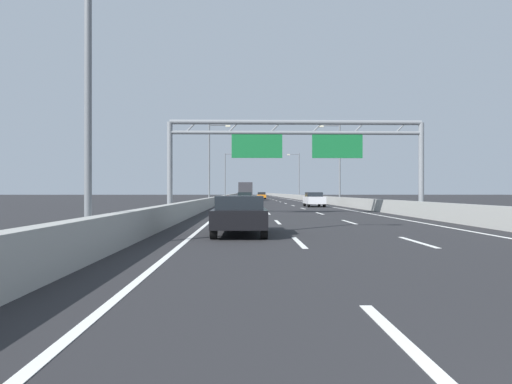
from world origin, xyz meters
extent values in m
plane|color=#262628|center=(0.00, 100.00, 0.00)|extent=(260.00, 260.00, 0.00)
cube|color=white|center=(-1.80, 3.50, 0.01)|extent=(0.16, 3.00, 0.01)
cube|color=white|center=(-1.80, 12.50, 0.01)|extent=(0.16, 3.00, 0.01)
cube|color=white|center=(-1.80, 21.50, 0.01)|extent=(0.16, 3.00, 0.01)
cube|color=white|center=(-1.80, 30.50, 0.01)|extent=(0.16, 3.00, 0.01)
cube|color=white|center=(-1.80, 39.50, 0.01)|extent=(0.16, 3.00, 0.01)
cube|color=white|center=(-1.80, 48.50, 0.01)|extent=(0.16, 3.00, 0.01)
cube|color=white|center=(-1.80, 57.50, 0.01)|extent=(0.16, 3.00, 0.01)
cube|color=white|center=(-1.80, 66.50, 0.01)|extent=(0.16, 3.00, 0.01)
cube|color=white|center=(-1.80, 75.50, 0.01)|extent=(0.16, 3.00, 0.01)
cube|color=white|center=(-1.80, 84.50, 0.01)|extent=(0.16, 3.00, 0.01)
cube|color=white|center=(-1.80, 93.50, 0.01)|extent=(0.16, 3.00, 0.01)
cube|color=white|center=(-1.80, 102.50, 0.01)|extent=(0.16, 3.00, 0.01)
cube|color=white|center=(-1.80, 111.50, 0.01)|extent=(0.16, 3.00, 0.01)
cube|color=white|center=(-1.80, 120.50, 0.01)|extent=(0.16, 3.00, 0.01)
cube|color=white|center=(-1.80, 129.50, 0.01)|extent=(0.16, 3.00, 0.01)
cube|color=white|center=(-1.80, 138.50, 0.01)|extent=(0.16, 3.00, 0.01)
cube|color=white|center=(-1.80, 147.50, 0.01)|extent=(0.16, 3.00, 0.01)
cube|color=white|center=(-1.80, 156.50, 0.01)|extent=(0.16, 3.00, 0.01)
cube|color=white|center=(1.80, 12.50, 0.01)|extent=(0.16, 3.00, 0.01)
cube|color=white|center=(1.80, 21.50, 0.01)|extent=(0.16, 3.00, 0.01)
cube|color=white|center=(1.80, 30.50, 0.01)|extent=(0.16, 3.00, 0.01)
cube|color=white|center=(1.80, 39.50, 0.01)|extent=(0.16, 3.00, 0.01)
cube|color=white|center=(1.80, 48.50, 0.01)|extent=(0.16, 3.00, 0.01)
cube|color=white|center=(1.80, 57.50, 0.01)|extent=(0.16, 3.00, 0.01)
cube|color=white|center=(1.80, 66.50, 0.01)|extent=(0.16, 3.00, 0.01)
cube|color=white|center=(1.80, 75.50, 0.01)|extent=(0.16, 3.00, 0.01)
cube|color=white|center=(1.80, 84.50, 0.01)|extent=(0.16, 3.00, 0.01)
cube|color=white|center=(1.80, 93.50, 0.01)|extent=(0.16, 3.00, 0.01)
cube|color=white|center=(1.80, 102.50, 0.01)|extent=(0.16, 3.00, 0.01)
cube|color=white|center=(1.80, 111.50, 0.01)|extent=(0.16, 3.00, 0.01)
cube|color=white|center=(1.80, 120.50, 0.01)|extent=(0.16, 3.00, 0.01)
cube|color=white|center=(1.80, 129.50, 0.01)|extent=(0.16, 3.00, 0.01)
cube|color=white|center=(1.80, 138.50, 0.01)|extent=(0.16, 3.00, 0.01)
cube|color=white|center=(1.80, 147.50, 0.01)|extent=(0.16, 3.00, 0.01)
cube|color=white|center=(1.80, 156.50, 0.01)|extent=(0.16, 3.00, 0.01)
cube|color=white|center=(-5.25, 88.00, 0.01)|extent=(0.16, 176.00, 0.01)
cube|color=white|center=(5.25, 88.00, 0.01)|extent=(0.16, 176.00, 0.01)
cube|color=#9E9E99|center=(-6.90, 110.00, 0.47)|extent=(0.45, 220.00, 0.95)
cube|color=#9E9E99|center=(6.90, 110.00, 0.47)|extent=(0.45, 220.00, 0.95)
cylinder|color=gray|center=(-8.48, 29.14, 3.10)|extent=(0.36, 0.36, 6.20)
cylinder|color=gray|center=(8.48, 29.14, 3.10)|extent=(0.36, 0.36, 6.20)
cylinder|color=gray|center=(0.00, 29.14, 6.20)|extent=(16.96, 0.32, 0.32)
cylinder|color=gray|center=(0.00, 29.14, 5.50)|extent=(16.96, 0.26, 0.26)
cylinder|color=gray|center=(-7.07, 29.14, 5.85)|extent=(0.74, 0.10, 0.74)
cylinder|color=gray|center=(-4.24, 29.14, 5.85)|extent=(0.74, 0.10, 0.74)
cylinder|color=gray|center=(-1.41, 29.14, 5.85)|extent=(0.74, 0.10, 0.74)
cylinder|color=gray|center=(1.41, 29.14, 5.85)|extent=(0.74, 0.10, 0.74)
cylinder|color=gray|center=(4.24, 29.14, 5.85)|extent=(0.74, 0.10, 0.74)
cylinder|color=gray|center=(7.07, 29.14, 5.85)|extent=(0.74, 0.10, 0.74)
cube|color=#146B33|center=(-2.65, 29.14, 4.60)|extent=(3.40, 0.12, 1.60)
cube|color=#146B33|center=(2.77, 29.14, 4.60)|extent=(3.40, 0.12, 1.60)
cylinder|color=slate|center=(-7.70, 11.35, 4.75)|extent=(0.20, 0.20, 9.50)
cylinder|color=slate|center=(-7.70, 51.80, 4.75)|extent=(0.20, 0.20, 9.50)
cylinder|color=slate|center=(-6.60, 51.80, 9.35)|extent=(2.20, 0.12, 0.12)
cube|color=#F2EAC6|center=(-5.50, 51.80, 9.25)|extent=(0.56, 0.28, 0.20)
cylinder|color=slate|center=(7.70, 51.80, 4.75)|extent=(0.20, 0.20, 9.50)
cylinder|color=slate|center=(6.60, 51.80, 9.35)|extent=(2.20, 0.12, 0.12)
cube|color=#F2EAC6|center=(5.50, 51.80, 9.25)|extent=(0.56, 0.28, 0.20)
cylinder|color=slate|center=(-7.70, 92.25, 4.75)|extent=(0.20, 0.20, 9.50)
cylinder|color=slate|center=(-6.60, 92.25, 9.35)|extent=(2.20, 0.12, 0.12)
cube|color=#F2EAC6|center=(-5.50, 92.25, 9.25)|extent=(0.56, 0.28, 0.20)
cylinder|color=slate|center=(7.70, 92.25, 4.75)|extent=(0.20, 0.20, 9.50)
cylinder|color=slate|center=(6.60, 92.25, 9.35)|extent=(2.20, 0.12, 0.12)
cube|color=#F2EAC6|center=(5.50, 92.25, 9.25)|extent=(0.56, 0.28, 0.20)
cube|color=orange|center=(-0.16, 92.05, 0.63)|extent=(1.79, 4.53, 0.62)
cube|color=black|center=(-0.16, 91.59, 1.19)|extent=(1.57, 2.07, 0.50)
cylinder|color=black|center=(-0.94, 93.76, 0.32)|extent=(0.22, 0.64, 0.64)
cylinder|color=black|center=(0.63, 93.76, 0.32)|extent=(0.22, 0.64, 0.64)
cylinder|color=black|center=(-0.94, 90.33, 0.32)|extent=(0.22, 0.64, 0.64)
cylinder|color=black|center=(0.63, 90.33, 0.32)|extent=(0.22, 0.64, 0.64)
cube|color=yellow|center=(-3.50, 102.05, 0.67)|extent=(1.81, 4.54, 0.71)
cube|color=black|center=(-3.50, 102.32, 1.26)|extent=(1.59, 2.14, 0.47)
cylinder|color=black|center=(-4.29, 103.77, 0.32)|extent=(0.22, 0.64, 0.64)
cylinder|color=black|center=(-2.70, 103.77, 0.32)|extent=(0.22, 0.64, 0.64)
cylinder|color=black|center=(-4.29, 100.33, 0.32)|extent=(0.22, 0.64, 0.64)
cylinder|color=black|center=(-2.70, 100.33, 0.32)|extent=(0.22, 0.64, 0.64)
cube|color=#1E7A38|center=(-3.52, 52.73, 0.66)|extent=(1.88, 4.26, 0.67)
cube|color=black|center=(-3.52, 53.15, 1.23)|extent=(1.65, 1.76, 0.49)
cylinder|color=black|center=(-4.35, 54.31, 0.32)|extent=(0.22, 0.64, 0.64)
cylinder|color=black|center=(-2.70, 54.31, 0.32)|extent=(0.22, 0.64, 0.64)
cylinder|color=black|center=(-4.35, 51.15, 0.32)|extent=(0.22, 0.64, 0.64)
cylinder|color=black|center=(-2.70, 51.15, 0.32)|extent=(0.22, 0.64, 0.64)
cube|color=black|center=(-3.62, 15.20, 0.63)|extent=(1.85, 4.47, 0.61)
cube|color=black|center=(-3.62, 14.93, 1.16)|extent=(1.63, 2.04, 0.45)
cylinder|color=black|center=(-4.44, 16.88, 0.32)|extent=(0.22, 0.64, 0.64)
cylinder|color=black|center=(-2.81, 16.88, 0.32)|extent=(0.22, 0.64, 0.64)
cylinder|color=black|center=(-4.44, 13.51, 0.32)|extent=(0.22, 0.64, 0.64)
cylinder|color=black|center=(-2.81, 13.51, 0.32)|extent=(0.22, 0.64, 0.64)
cube|color=silver|center=(3.56, 44.62, 0.68)|extent=(1.77, 4.18, 0.71)
cube|color=black|center=(3.56, 44.80, 1.25)|extent=(1.56, 1.97, 0.45)
cylinder|color=black|center=(2.79, 46.16, 0.32)|extent=(0.22, 0.64, 0.64)
cylinder|color=black|center=(4.34, 46.16, 0.32)|extent=(0.22, 0.64, 0.64)
cylinder|color=black|center=(2.79, 43.08, 0.32)|extent=(0.22, 0.64, 0.64)
cylinder|color=black|center=(4.34, 43.08, 0.32)|extent=(0.22, 0.64, 0.64)
cube|color=#B21E19|center=(-3.46, 81.08, 1.55)|extent=(2.37, 2.43, 2.14)
cube|color=#333338|center=(-3.46, 76.65, 1.80)|extent=(2.37, 6.04, 2.64)
cylinder|color=black|center=(-4.51, 81.39, 0.48)|extent=(0.28, 0.96, 0.96)
cylinder|color=black|center=(-2.42, 81.39, 0.48)|extent=(0.28, 0.96, 0.96)
cylinder|color=black|center=(-4.51, 75.03, 0.48)|extent=(0.28, 0.96, 0.96)
cylinder|color=black|center=(-2.42, 75.03, 0.48)|extent=(0.28, 0.96, 0.96)
camera|label=1|loc=(-3.40, -0.97, 1.53)|focal=31.52mm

